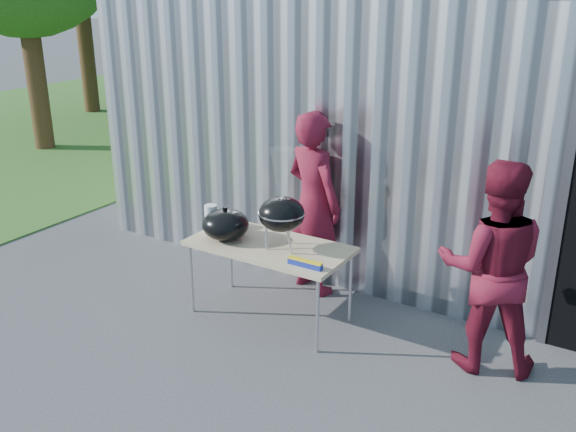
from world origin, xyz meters
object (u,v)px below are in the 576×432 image
Objects in this scene: person_cook at (313,203)px; kettle_grill at (282,205)px; person_bystander at (492,267)px; folding_table at (270,248)px.

kettle_grill is at bearing 116.40° from person_cook.
person_bystander is at bearing 9.13° from kettle_grill.
person_bystander is at bearing -175.38° from person_cook.
folding_table is 0.78m from person_cook.
person_bystander is at bearing 7.81° from folding_table.
folding_table is 0.49m from kettle_grill.
person_cook is at bearing 97.81° from kettle_grill.
person_bystander is (1.80, 0.29, -0.28)m from kettle_grill.
person_bystander is (1.95, 0.27, 0.18)m from folding_table.
person_cook is at bearing -32.90° from person_bystander.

